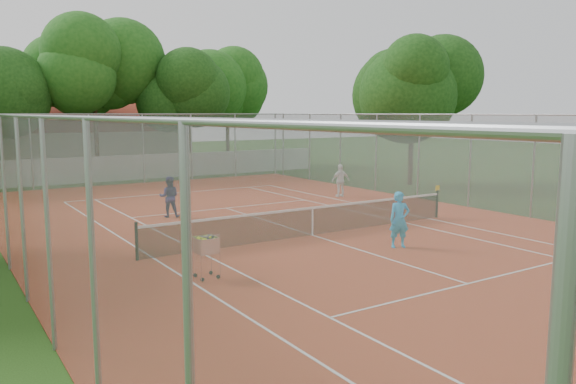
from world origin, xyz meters
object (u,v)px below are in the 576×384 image
tennis_net (312,221)px  player_far_left (169,197)px  player_far_right (341,180)px  player_near (399,220)px  clubhouse (64,138)px  ball_hopper (206,256)px

tennis_net → player_far_left: bearing=115.8°
player_far_left → player_far_right: bearing=-151.0°
player_near → player_far_left: size_ratio=1.06×
tennis_net → player_far_right: (6.21, 6.40, 0.30)m
clubhouse → player_far_right: 24.09m
player_far_left → ball_hopper: size_ratio=1.41×
ball_hopper → player_far_left: bearing=79.5°
player_near → player_far_right: bearing=84.9°
player_far_left → clubhouse: bearing=-67.1°
tennis_net → ball_hopper: size_ratio=10.45×
player_near → ball_hopper: 6.27m
tennis_net → player_far_left: (-2.78, 5.75, 0.31)m
clubhouse → player_near: (3.22, -31.80, -1.33)m
tennis_net → ball_hopper: ball_hopper is taller
ball_hopper → tennis_net: bearing=31.9°
player_far_left → ball_hopper: bearing=99.7°
clubhouse → player_near: clubhouse is taller
tennis_net → player_far_left: player_far_left is taller
tennis_net → player_near: (1.22, -2.80, 0.36)m
player_far_right → clubhouse: bearing=-60.3°
ball_hopper → player_near: bearing=2.8°
tennis_net → clubhouse: clubhouse is taller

